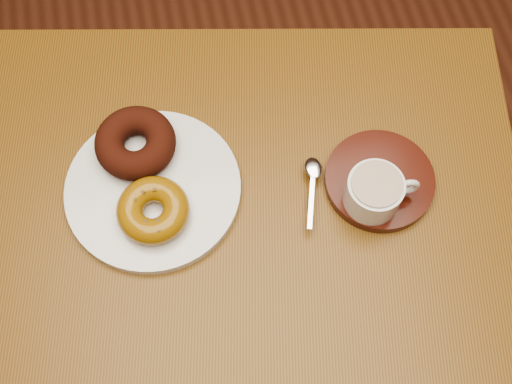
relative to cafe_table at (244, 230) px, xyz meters
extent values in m
plane|color=#592C1C|center=(0.14, -0.01, -0.64)|extent=(6.00, 6.00, 0.00)
cube|color=brown|center=(0.00, 0.00, 0.11)|extent=(0.92, 0.76, 0.03)
cylinder|color=#4C3415|center=(-0.31, 0.33, -0.28)|extent=(0.04, 0.04, 0.73)
cylinder|color=#4C3415|center=(0.41, 0.19, -0.28)|extent=(0.04, 0.04, 0.73)
cylinder|color=silver|center=(-0.12, 0.04, 0.13)|extent=(0.35, 0.35, 0.02)
torus|color=#36120A|center=(-0.14, 0.10, 0.16)|extent=(0.16, 0.16, 0.04)
torus|color=#8B5F0F|center=(-0.13, 0.00, 0.16)|extent=(0.13, 0.13, 0.04)
cube|color=#4D3A19|center=(-0.09, 0.00, 0.17)|extent=(0.01, 0.00, 0.00)
cube|color=#4D3A19|center=(-0.10, 0.01, 0.17)|extent=(0.01, 0.01, 0.00)
cube|color=#4D3A19|center=(-0.11, 0.02, 0.17)|extent=(0.01, 0.01, 0.00)
cube|color=#4D3A19|center=(-0.12, 0.03, 0.17)|extent=(0.01, 0.01, 0.00)
cube|color=#4D3A19|center=(-0.13, 0.03, 0.17)|extent=(0.01, 0.01, 0.00)
cube|color=#4D3A19|center=(-0.15, 0.02, 0.17)|extent=(0.01, 0.01, 0.00)
cube|color=#4D3A19|center=(-0.15, 0.01, 0.17)|extent=(0.01, 0.01, 0.00)
cube|color=#4D3A19|center=(-0.16, 0.00, 0.17)|extent=(0.01, 0.00, 0.00)
cube|color=#4D3A19|center=(-0.15, -0.02, 0.17)|extent=(0.01, 0.01, 0.00)
cube|color=#4D3A19|center=(-0.15, -0.03, 0.17)|extent=(0.01, 0.01, 0.00)
cube|color=#4D3A19|center=(-0.13, -0.04, 0.17)|extent=(0.01, 0.01, 0.00)
cube|color=#4D3A19|center=(-0.12, -0.04, 0.17)|extent=(0.01, 0.01, 0.00)
cube|color=#4D3A19|center=(-0.11, -0.03, 0.17)|extent=(0.01, 0.01, 0.00)
cube|color=#4D3A19|center=(-0.10, -0.02, 0.17)|extent=(0.01, 0.01, 0.00)
cylinder|color=#350E07|center=(0.20, -0.01, 0.13)|extent=(0.18, 0.18, 0.02)
cylinder|color=silver|center=(0.18, -0.04, 0.17)|extent=(0.08, 0.08, 0.05)
cylinder|color=brown|center=(0.18, -0.04, 0.19)|extent=(0.07, 0.07, 0.00)
torus|color=silver|center=(0.22, -0.05, 0.17)|extent=(0.04, 0.01, 0.04)
ellipsoid|color=silver|center=(0.11, 0.02, 0.14)|extent=(0.02, 0.03, 0.01)
cube|color=silver|center=(0.09, -0.03, 0.14)|extent=(0.03, 0.09, 0.00)
camera|label=1|loc=(-0.05, -0.36, 0.97)|focal=45.00mm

